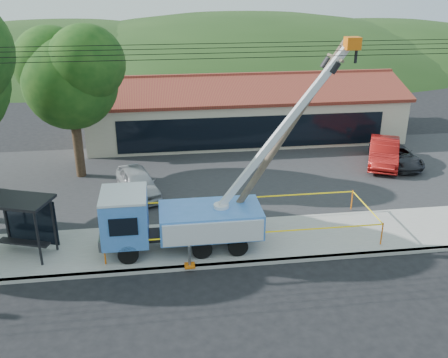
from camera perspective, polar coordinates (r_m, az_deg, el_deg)
name	(u,v)px	position (r m, az deg, el deg)	size (l,w,h in m)	color
ground	(228,297)	(19.41, 0.48, -13.30)	(120.00, 120.00, 0.00)	black
curb	(221,265)	(21.09, -0.35, -9.82)	(60.00, 0.25, 0.15)	gray
sidewalk	(215,243)	(22.70, -0.98, -7.28)	(60.00, 4.00, 0.15)	gray
parking_lot	(199,177)	(29.88, -2.82, 0.27)	(60.00, 12.00, 0.10)	#28282B
strip_mall	(243,111)	(37.32, 2.19, 7.82)	(22.50, 8.53, 4.67)	#BFAE97
tree_lot	(70,73)	(29.40, -17.24, 11.47)	(6.30, 5.60, 8.94)	#332316
hill_west	(60,63)	(72.59, -18.22, 12.46)	(78.40, 56.00, 28.00)	#1D3914
hill_center	(242,59)	(72.52, 2.12, 13.53)	(89.60, 64.00, 32.00)	#1D3914
hill_east	(377,56)	(78.42, 17.08, 13.27)	(72.80, 52.00, 26.00)	#1D3914
utility_truck	(178,217)	(21.59, -5.24, -4.30)	(10.63, 3.69, 8.91)	black
leaning_pole	(283,136)	(21.42, 6.78, 4.85)	(5.63, 1.72, 8.82)	brown
bus_shelter	(21,212)	(22.58, -22.14, -3.57)	(3.10, 2.47, 2.60)	black
caution_tape	(241,219)	(22.89, 1.98, -4.56)	(12.08, 3.63, 1.05)	orange
car_silver	(139,197)	(27.73, -9.71, -1.99)	(1.73, 4.30, 1.46)	#A6A8AD
car_red	(382,166)	(33.24, 17.60, 1.46)	(1.73, 4.97, 1.64)	maroon
car_dark	(395,166)	(33.43, 18.97, 1.41)	(2.00, 4.34, 1.21)	black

